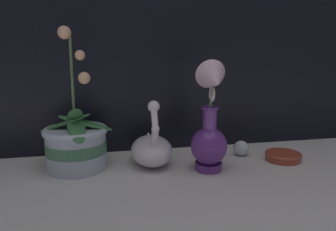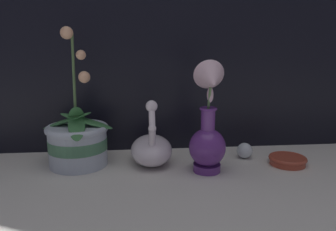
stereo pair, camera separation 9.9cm
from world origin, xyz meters
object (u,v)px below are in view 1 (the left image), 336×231
(swan_figurine, at_px, (152,148))
(amber_dish, at_px, (283,156))
(orchid_potted_plant, at_px, (76,142))
(glass_sphere, at_px, (241,148))
(blue_vase, at_px, (210,129))

(swan_figurine, xyz_separation_m, amber_dish, (0.42, -0.05, -0.04))
(orchid_potted_plant, relative_size, swan_figurine, 1.98)
(glass_sphere, bearing_deg, blue_vase, -143.78)
(swan_figurine, height_order, blue_vase, blue_vase)
(orchid_potted_plant, bearing_deg, glass_sphere, 1.21)
(amber_dish, bearing_deg, blue_vase, -171.73)
(swan_figurine, bearing_deg, orchid_potted_plant, 177.06)
(orchid_potted_plant, height_order, amber_dish, orchid_potted_plant)
(orchid_potted_plant, bearing_deg, blue_vase, -14.07)
(swan_figurine, relative_size, amber_dish, 1.82)
(swan_figurine, bearing_deg, blue_vase, -27.95)
(orchid_potted_plant, distance_m, swan_figurine, 0.22)
(glass_sphere, relative_size, amber_dish, 0.44)
(swan_figurine, relative_size, blue_vase, 0.65)
(orchid_potted_plant, height_order, blue_vase, orchid_potted_plant)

